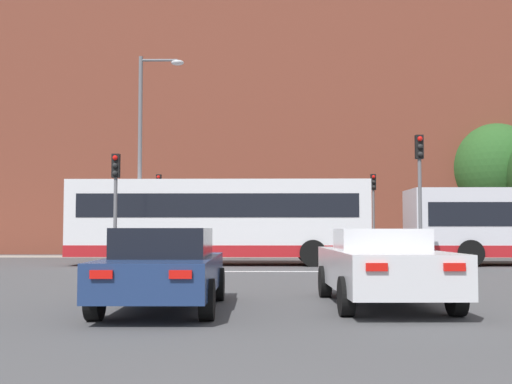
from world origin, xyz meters
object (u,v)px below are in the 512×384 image
traffic_light_far_left (159,201)px  pedestrian_waiting (440,237)px  traffic_light_near_left (115,192)px  pedestrian_walking_east (442,236)px  car_saloon_left (164,268)px  street_lamp_junction (147,140)px  bus_crossing_lead (219,220)px  traffic_light_near_right (420,180)px  traffic_light_far_right (373,201)px  car_roadster_right (382,266)px

traffic_light_far_left → pedestrian_waiting: bearing=-1.0°
traffic_light_near_left → pedestrian_walking_east: 18.32m
car_saloon_left → street_lamp_junction: 14.66m
bus_crossing_lead → traffic_light_near_right: 8.08m
bus_crossing_lead → traffic_light_far_right: 10.24m
traffic_light_near_right → bus_crossing_lead: bearing=150.6°
street_lamp_junction → pedestrian_waiting: bearing=28.1°
traffic_light_far_right → car_saloon_left: bearing=-108.7°
car_saloon_left → traffic_light_near_right: size_ratio=0.99×
car_roadster_right → traffic_light_far_right: 20.91m
traffic_light_far_left → pedestrian_waiting: (14.09, -0.26, -1.79)m
car_saloon_left → traffic_light_far_left: bearing=99.1°
traffic_light_near_right → traffic_light_near_left: bearing=-179.9°
traffic_light_near_right → traffic_light_far_right: 11.07m
street_lamp_junction → traffic_light_near_right: bearing=-20.2°
street_lamp_junction → car_roadster_right: bearing=-62.4°
traffic_light_near_left → traffic_light_far_left: size_ratio=0.94×
street_lamp_junction → pedestrian_waiting: size_ratio=4.76×
car_roadster_right → traffic_light_far_left: (-7.58, 20.45, 2.09)m
traffic_light_near_left → traffic_light_far_right: size_ratio=0.94×
bus_crossing_lead → traffic_light_near_right: bearing=60.6°
bus_crossing_lead → traffic_light_far_left: 8.00m
traffic_light_far_left → pedestrian_walking_east: (14.46, 0.67, -1.75)m
pedestrian_walking_east → pedestrian_waiting: bearing=123.9°
car_roadster_right → pedestrian_waiting: bearing=70.7°
traffic_light_near_right → traffic_light_far_right: size_ratio=1.09×
car_roadster_right → street_lamp_junction: 15.34m
bus_crossing_lead → traffic_light_far_right: traffic_light_far_right is taller
traffic_light_far_left → pedestrian_walking_east: 14.58m
car_roadster_right → traffic_light_far_right: traffic_light_far_right is taller
car_saloon_left → traffic_light_far_right: traffic_light_far_right is taller
car_saloon_left → traffic_light_far_left: 21.54m
street_lamp_junction → traffic_light_near_left: bearing=-95.4°
traffic_light_near_right → pedestrian_walking_east: 12.43m
car_roadster_right → traffic_light_near_right: size_ratio=1.06×
traffic_light_near_left → pedestrian_walking_east: bearing=39.7°
bus_crossing_lead → pedestrian_walking_east: 13.34m
traffic_light_far_left → traffic_light_near_left: bearing=-87.9°
car_saloon_left → car_roadster_right: (3.90, 0.67, -0.01)m
car_roadster_right → bus_crossing_lead: size_ratio=0.41×
traffic_light_near_right → pedestrian_walking_east: (3.90, 11.64, -1.97)m
car_saloon_left → pedestrian_walking_east: size_ratio=2.52×
car_roadster_right → traffic_light_far_left: bearing=108.9°
traffic_light_near_right → traffic_light_far_right: bearing=88.4°
car_saloon_left → bus_crossing_lead: (-0.08, 14.06, 1.04)m
traffic_light_near_left → street_lamp_junction: street_lamp_junction is taller
traffic_light_far_right → street_lamp_junction: size_ratio=0.51×
traffic_light_far_left → pedestrian_walking_east: bearing=2.6°
traffic_light_far_right → pedestrian_walking_east: traffic_light_far_right is taller
traffic_light_far_left → pedestrian_walking_east: traffic_light_far_left is taller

